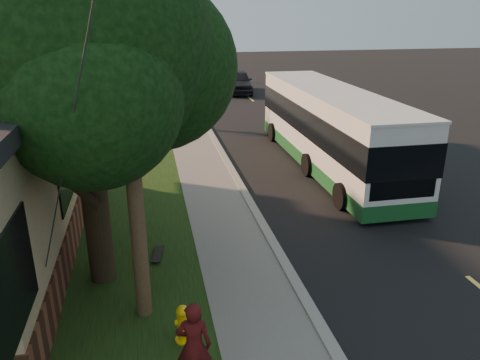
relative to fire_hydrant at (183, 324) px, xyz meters
name	(u,v)px	position (x,y,z in m)	size (l,w,h in m)	color
ground	(318,325)	(2.60, 0.00, -0.43)	(120.00, 120.00, 0.00)	black
road	(325,160)	(6.60, 10.00, -0.43)	(8.00, 80.00, 0.01)	black
curb	(228,165)	(2.60, 10.00, -0.37)	(0.25, 80.00, 0.12)	gray
sidewalk	(203,167)	(1.60, 10.00, -0.39)	(2.00, 80.00, 0.08)	slate
grass_verge	(110,173)	(-1.90, 10.00, -0.40)	(5.00, 80.00, 0.07)	black
fire_hydrant	(183,324)	(0.00, 0.00, 0.00)	(0.32, 0.32, 0.74)	yellow
utility_pole	(125,83)	(-0.71, 0.99, 4.20)	(2.86, 3.21, 9.07)	#473321
leafy_tree	(79,44)	(-1.57, 2.65, 4.73)	(6.30, 6.00, 7.80)	black
bare_tree_near	(135,83)	(-0.90, 18.00, 1.72)	(1.38, 1.21, 4.31)	black
bare_tree_far	(143,62)	(-0.40, 30.00, 1.57)	(1.38, 1.21, 4.03)	black
traffic_signal	(184,42)	(3.10, 34.00, 2.73)	(0.18, 0.22, 5.50)	#2D2D30
transit_bus	(330,127)	(6.41, 9.23, 1.15)	(2.54, 11.00, 2.98)	silver
skateboarder	(194,345)	(0.09, -1.12, 0.41)	(0.56, 0.37, 1.55)	#470E0F
skateboard_main	(158,254)	(-0.36, 3.23, -0.30)	(0.34, 0.85, 0.08)	black
distant_car	(238,81)	(6.24, 26.57, 0.38)	(1.92, 4.77, 1.63)	black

